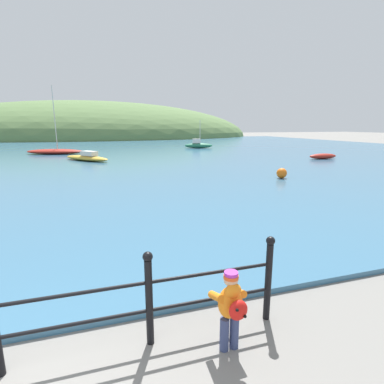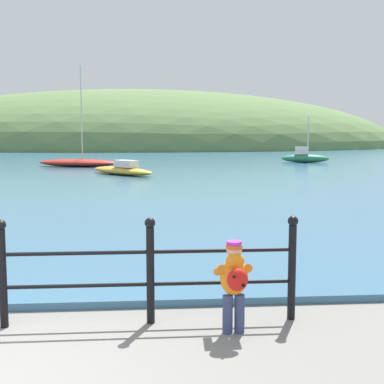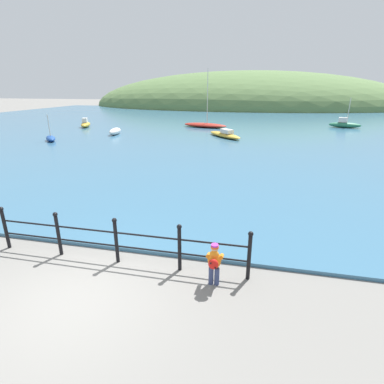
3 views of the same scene
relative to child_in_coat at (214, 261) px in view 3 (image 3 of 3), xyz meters
name	(u,v)px [view 3 (image 3 of 3)]	position (x,y,z in m)	size (l,w,h in m)	color
ground_plane	(75,299)	(-2.77, -1.10, -0.61)	(200.00, 200.00, 0.00)	slate
water	(230,124)	(-2.77, 30.90, -0.56)	(80.00, 60.00, 0.10)	#386684
far_hillside	(246,106)	(-2.77, 67.44, -0.61)	(71.88, 39.53, 15.42)	#567542
iron_railing	(116,239)	(-2.51, 0.40, 0.04)	(6.60, 0.12, 1.21)	black
child_in_coat	(214,261)	(0.00, 0.00, 0.00)	(0.39, 0.53, 1.00)	navy
boat_nearest_quay	(205,125)	(-5.03, 26.61, -0.26)	(5.21, 2.95, 5.89)	maroon
boat_twin_mast	(345,124)	(9.53, 29.53, -0.16)	(3.26, 1.68, 3.06)	#287551
boat_mid_harbor	(86,124)	(-17.68, 24.01, -0.19)	(1.84, 2.89, 0.97)	gold
boat_white_sailboat	(225,134)	(-2.15, 20.34, -0.28)	(3.63, 4.09, 0.71)	gold
boat_red_dinghy	(115,131)	(-12.09, 19.71, -0.22)	(1.04, 2.40, 0.58)	silver
boat_blue_hull	(51,138)	(-15.55, 15.37, -0.29)	(1.88, 2.01, 2.09)	#1E4793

